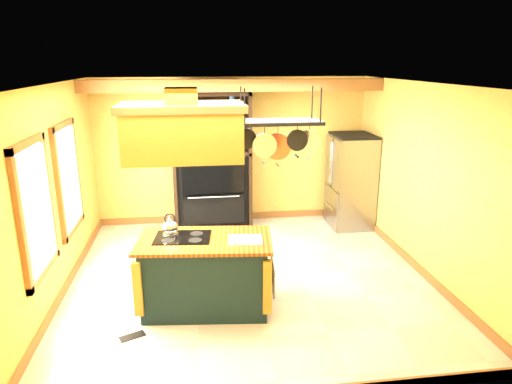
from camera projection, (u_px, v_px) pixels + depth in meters
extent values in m
plane|color=beige|center=(249.00, 277.00, 6.52)|extent=(5.00, 5.00, 0.00)
plane|color=white|center=(248.00, 84.00, 5.76)|extent=(5.00, 5.00, 0.00)
cube|color=gold|center=(232.00, 151.00, 8.52)|extent=(5.00, 0.02, 2.70)
cube|color=gold|center=(285.00, 267.00, 3.76)|extent=(5.00, 0.02, 2.70)
cube|color=gold|center=(54.00, 194.00, 5.81)|extent=(0.02, 5.00, 2.70)
cube|color=gold|center=(423.00, 180.00, 6.47)|extent=(0.02, 5.00, 2.70)
cube|color=#98552F|center=(235.00, 85.00, 7.41)|extent=(5.00, 0.15, 0.20)
cube|color=#98552F|center=(36.00, 209.00, 5.04)|extent=(0.06, 1.06, 1.56)
cube|color=white|center=(38.00, 209.00, 5.05)|extent=(0.02, 0.85, 1.34)
cube|color=#98552F|center=(68.00, 178.00, 6.37)|extent=(0.06, 1.06, 1.56)
cube|color=white|center=(70.00, 178.00, 6.38)|extent=(0.02, 0.85, 1.34)
cube|color=#13292C|center=(206.00, 275.00, 5.61)|extent=(1.55, 0.96, 0.88)
cube|color=brown|center=(205.00, 240.00, 5.49)|extent=(1.69, 1.06, 0.04)
cube|color=black|center=(183.00, 237.00, 5.51)|extent=(0.71, 0.53, 0.01)
ellipsoid|color=silver|center=(170.00, 226.00, 5.58)|extent=(0.20, 0.20, 0.16)
cube|color=white|center=(245.00, 240.00, 5.42)|extent=(0.43, 0.35, 0.02)
cube|color=#BD8A2F|center=(183.00, 136.00, 5.10)|extent=(1.30, 0.70, 0.55)
cube|color=#98552F|center=(182.00, 107.00, 5.02)|extent=(1.38, 0.78, 0.08)
cube|color=#BD8A2F|center=(181.00, 99.00, 4.99)|extent=(0.35, 0.35, 0.25)
cube|color=black|center=(280.00, 122.00, 5.21)|extent=(0.94, 0.47, 0.04)
cylinder|color=black|center=(244.00, 107.00, 4.92)|extent=(0.02, 0.02, 0.39)
cylinder|color=black|center=(312.00, 103.00, 5.39)|extent=(0.02, 0.02, 0.39)
cylinder|color=black|center=(246.00, 139.00, 5.31)|extent=(0.25, 0.03, 0.25)
cylinder|color=silver|center=(265.00, 145.00, 5.17)|extent=(0.28, 0.03, 0.28)
cylinder|color=#C75231|center=(278.00, 146.00, 5.38)|extent=(0.32, 0.03, 0.32)
cylinder|color=black|center=(297.00, 140.00, 5.20)|extent=(0.25, 0.03, 0.25)
cylinder|color=silver|center=(309.00, 141.00, 5.42)|extent=(0.28, 0.03, 0.28)
cube|color=gray|center=(351.00, 182.00, 8.37)|extent=(0.70, 0.86, 1.67)
cube|color=gray|center=(336.00, 165.00, 8.02)|extent=(0.03, 0.41, 0.90)
cube|color=gray|center=(329.00, 160.00, 8.42)|extent=(0.03, 0.41, 0.90)
cube|color=gray|center=(331.00, 206.00, 8.45)|extent=(0.03, 0.82, 0.70)
cube|color=black|center=(349.00, 223.00, 8.60)|extent=(0.66, 0.81, 0.06)
cube|color=black|center=(211.00, 158.00, 8.45)|extent=(1.39, 0.06, 2.46)
cube|color=black|center=(175.00, 163.00, 8.11)|extent=(0.06, 0.59, 2.46)
cube|color=black|center=(249.00, 160.00, 8.29)|extent=(0.06, 0.59, 2.46)
cube|color=black|center=(212.00, 153.00, 8.16)|extent=(1.39, 0.59, 0.05)
cube|color=black|center=(213.00, 188.00, 8.37)|extent=(1.27, 0.49, 1.33)
cube|color=black|center=(213.00, 177.00, 7.96)|extent=(1.08, 0.04, 0.59)
cube|color=black|center=(214.00, 209.00, 8.13)|extent=(1.08, 0.04, 0.54)
cube|color=black|center=(211.00, 138.00, 8.08)|extent=(1.27, 0.53, 0.02)
cube|color=black|center=(211.00, 122.00, 8.00)|extent=(1.27, 0.53, 0.02)
cube|color=black|center=(210.00, 106.00, 7.92)|extent=(1.27, 0.53, 0.03)
cylinder|color=white|center=(192.00, 136.00, 7.98)|extent=(0.22, 0.22, 0.07)
cylinder|color=#3A63A4|center=(232.00, 116.00, 7.98)|extent=(0.10, 0.10, 0.17)
cube|color=black|center=(132.00, 336.00, 5.12)|extent=(0.30, 0.23, 0.01)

